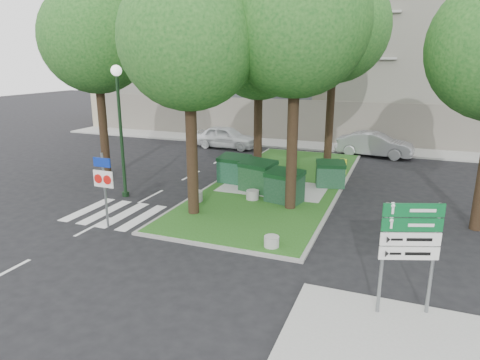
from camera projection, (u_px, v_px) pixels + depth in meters
The scene contains 25 objects.
ground at pixel (199, 245), 14.65m from camera, with size 120.00×120.00×0.00m, color black.
median_island at pixel (279, 184), 21.63m from camera, with size 6.00×16.00×0.12m, color #214C15.
median_kerb at pixel (279, 184), 21.64m from camera, with size 6.30×16.30×0.10m, color gray.
sidewalk_corner at pixel (397, 350), 9.22m from camera, with size 5.00×4.00×0.12m, color #999993.
building_sidewalk at pixel (313, 146), 31.23m from camera, with size 42.00×3.00×0.12m, color #999993.
zebra_crossing at pixel (133, 216), 17.30m from camera, with size 5.00×3.00×0.01m, color silver.
apartment_building at pixel (336, 36), 35.80m from camera, with size 41.00×12.00×16.00m, color tan.
tree_median_near_left at pixel (191, 25), 15.45m from camera, with size 5.20×5.20×10.53m.
tree_median_near_right at pixel (299, 7), 15.84m from camera, with size 5.60×5.60×11.46m.
tree_median_mid at pixel (261, 42), 21.20m from camera, with size 4.80×4.80×9.99m.
tree_median_far at pixel (337, 16), 22.41m from camera, with size 5.80×5.80×11.93m.
tree_street_left at pixel (97, 27), 20.94m from camera, with size 5.40×5.40×11.00m.
dumpster_a at pixel (234, 169), 21.54m from camera, with size 1.64×1.24×1.41m.
dumpster_b at pixel (258, 176), 20.08m from camera, with size 1.86×1.54×1.49m.
dumpster_c at pixel (284, 186), 18.55m from camera, with size 1.76×1.42×1.43m.
dumpster_d at pixel (330, 174), 20.83m from camera, with size 1.59×1.29×1.29m.
bollard_left at pixel (195, 196), 18.73m from camera, with size 0.62×0.62×0.44m, color gray.
bollard_right at pixel (272, 241), 14.17m from camera, with size 0.50×0.50×0.36m, color #9D9D98.
bollard_mid at pixel (253, 195), 18.99m from camera, with size 0.57×0.57×0.40m, color gray.
litter_bin at pixel (342, 167), 23.20m from camera, with size 0.45×0.45×0.79m, color #CFDC19.
street_lamp at pixel (120, 116), 18.84m from camera, with size 0.47×0.47×5.90m.
traffic_sign_pole at pixel (104, 180), 15.73m from camera, with size 0.86×0.09×2.86m.
directional_sign at pixel (410, 241), 10.03m from camera, with size 1.34×0.53×2.83m.
car_white at pixel (226, 137), 30.52m from camera, with size 1.86×4.63×1.58m, color white.
car_silver at pixel (375, 144), 27.85m from camera, with size 1.67×4.79×1.58m, color gray.
Camera 1 is at (6.19, -12.07, 6.11)m, focal length 32.00 mm.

